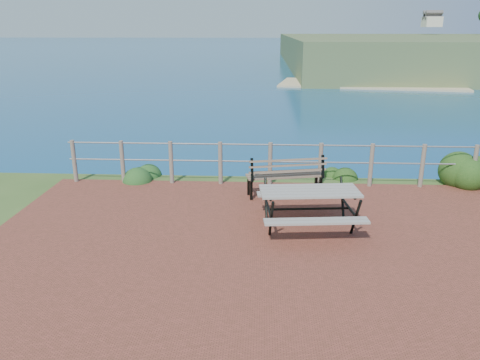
# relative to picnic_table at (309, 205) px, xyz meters

# --- Properties ---
(ground) EXTENTS (10.00, 7.00, 0.12)m
(ground) POSITION_rel_picnic_table_xyz_m (-0.67, -0.86, -0.47)
(ground) COLOR brown
(ground) RESTS_ON ground
(ocean) EXTENTS (1200.00, 1200.00, 0.00)m
(ocean) POSITION_rel_picnic_table_xyz_m (-0.67, 199.14, -0.47)
(ocean) COLOR #166E84
(ocean) RESTS_ON ground
(safety_railing) EXTENTS (9.40, 0.10, 1.00)m
(safety_railing) POSITION_rel_picnic_table_xyz_m (-0.67, 2.49, 0.10)
(safety_railing) COLOR #6B5B4C
(safety_railing) RESTS_ON ground
(picnic_table) EXTENTS (1.81, 1.51, 0.74)m
(picnic_table) POSITION_rel_picnic_table_xyz_m (0.00, 0.00, 0.00)
(picnic_table) COLOR gray
(picnic_table) RESTS_ON ground
(park_bench) EXTENTS (1.70, 0.76, 0.93)m
(park_bench) POSITION_rel_picnic_table_xyz_m (-0.36, 1.75, 0.14)
(park_bench) COLOR brown
(park_bench) RESTS_ON ground
(shrub_right_edge) EXTENTS (1.10, 1.10, 1.56)m
(shrub_right_edge) POSITION_rel_picnic_table_xyz_m (3.99, 2.69, -0.47)
(shrub_right_edge) COLOR #153D12
(shrub_right_edge) RESTS_ON ground
(shrub_lip_west) EXTENTS (0.89, 0.89, 0.67)m
(shrub_lip_west) POSITION_rel_picnic_table_xyz_m (-3.86, 2.87, -0.47)
(shrub_lip_west) COLOR #21511E
(shrub_lip_west) RESTS_ON ground
(shrub_lip_east) EXTENTS (0.66, 0.66, 0.36)m
(shrub_lip_east) POSITION_rel_picnic_table_xyz_m (1.10, 3.17, -0.47)
(shrub_lip_east) COLOR #153D12
(shrub_lip_east) RESTS_ON ground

